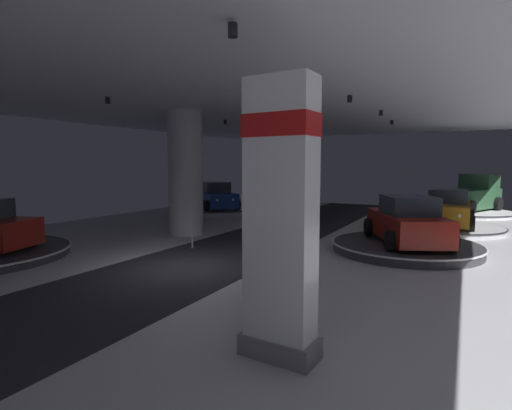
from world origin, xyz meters
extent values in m
cube|color=#B2B2B7|center=(0.00, 0.00, -0.03)|extent=(24.00, 44.00, 0.05)
cube|color=#232328|center=(0.00, 0.00, 0.00)|extent=(4.40, 44.00, 0.01)
cube|color=silver|center=(0.00, 0.00, 5.55)|extent=(24.00, 44.00, 0.10)
cylinder|color=black|center=(-3.32, 0.22, 5.32)|extent=(0.16, 0.16, 0.22)
cylinder|color=black|center=(-3.35, 4.17, 5.32)|extent=(0.16, 0.16, 0.22)
cylinder|color=black|center=(-3.48, 7.88, 5.32)|extent=(0.16, 0.16, 0.22)
cylinder|color=black|center=(-3.64, 12.30, 5.32)|extent=(0.16, 0.16, 0.22)
cylinder|color=black|center=(4.10, -3.79, 5.32)|extent=(0.16, 0.16, 0.22)
cylinder|color=black|center=(4.04, 0.27, 5.32)|extent=(0.16, 0.16, 0.22)
cylinder|color=black|center=(4.02, 3.78, 5.32)|extent=(0.16, 0.16, 0.22)
cylinder|color=black|center=(4.25, 7.95, 5.32)|extent=(0.16, 0.16, 0.22)
cylinder|color=black|center=(4.02, 12.11, 5.32)|extent=(0.16, 0.16, 0.22)
cylinder|color=silver|center=(-3.55, 4.66, 2.75)|extent=(1.53, 1.53, 5.50)
cube|color=slate|center=(4.98, -3.81, 0.17)|extent=(1.31, 0.74, 0.35)
cube|color=white|center=(4.98, -3.81, 2.42)|extent=(1.14, 0.64, 4.15)
cube|color=red|center=(4.98, -3.81, 3.75)|extent=(1.16, 0.67, 0.36)
cylinder|color=#B7B7BC|center=(6.88, 11.29, 0.13)|extent=(4.83, 4.83, 0.26)
cylinder|color=black|center=(6.88, 11.29, 0.23)|extent=(4.92, 4.92, 0.05)
cube|color=#B77519|center=(6.88, 11.29, 0.87)|extent=(1.82, 4.21, 0.90)
cube|color=#2D3842|center=(6.88, 11.44, 1.62)|extent=(1.57, 1.91, 0.70)
cylinder|color=black|center=(7.88, 9.86, 0.60)|extent=(0.22, 0.68, 0.68)
cylinder|color=black|center=(5.88, 9.87, 0.60)|extent=(0.22, 0.68, 0.68)
cylinder|color=black|center=(7.89, 12.71, 0.60)|extent=(0.22, 0.68, 0.68)
cylinder|color=black|center=(5.89, 12.72, 0.60)|extent=(0.22, 0.68, 0.68)
sphere|color=white|center=(7.37, 9.23, 0.99)|extent=(0.18, 0.18, 0.18)
sphere|color=white|center=(6.38, 9.23, 0.99)|extent=(0.18, 0.18, 0.18)
cylinder|color=black|center=(-5.92, -1.11, 0.63)|extent=(0.71, 0.41, 0.68)
cylinder|color=#B7B7BC|center=(-6.75, 11.86, 0.16)|extent=(4.47, 4.47, 0.32)
cylinder|color=black|center=(-6.75, 11.86, 0.29)|extent=(4.56, 4.56, 0.05)
cube|color=navy|center=(-6.75, 11.86, 0.93)|extent=(4.35, 4.11, 0.90)
cube|color=#2D3842|center=(-6.87, 11.95, 1.68)|extent=(2.46, 2.42, 0.70)
cylinder|color=black|center=(-5.02, 11.67, 0.66)|extent=(0.66, 0.61, 0.68)
cylinder|color=black|center=(-6.33, 10.17, 0.66)|extent=(0.66, 0.61, 0.68)
cylinder|color=black|center=(-7.18, 13.55, 0.66)|extent=(0.66, 0.61, 0.68)
cylinder|color=black|center=(-8.49, 12.04, 0.66)|extent=(0.66, 0.61, 0.68)
sphere|color=white|center=(-4.87, 10.88, 1.04)|extent=(0.18, 0.18, 0.18)
sphere|color=white|center=(-5.52, 10.13, 1.04)|extent=(0.18, 0.18, 0.18)
cylinder|color=silver|center=(7.59, 18.71, 0.12)|extent=(5.57, 5.56, 0.24)
cylinder|color=black|center=(7.59, 18.71, 0.21)|extent=(5.68, 5.68, 0.05)
cube|color=#2D5638|center=(7.59, 18.71, 0.99)|extent=(4.13, 5.69, 1.20)
cube|color=#2D5638|center=(8.31, 20.25, 2.04)|extent=(2.44, 2.34, 1.00)
cube|color=#28333D|center=(8.09, 19.79, 2.04)|extent=(1.62, 0.81, 0.75)
cylinder|color=black|center=(7.30, 20.89, 0.66)|extent=(0.61, 0.88, 0.84)
cylinder|color=black|center=(9.44, 19.90, 0.66)|extent=(0.61, 0.88, 0.84)
cylinder|color=black|center=(5.74, 17.52, 0.66)|extent=(0.61, 0.88, 0.84)
cylinder|color=black|center=(7.88, 16.53, 0.66)|extent=(0.61, 0.88, 0.84)
cylinder|color=#333338|center=(5.73, 5.48, 0.17)|extent=(5.12, 5.12, 0.33)
cylinder|color=white|center=(5.73, 5.48, 0.30)|extent=(5.22, 5.22, 0.05)
cube|color=maroon|center=(5.73, 5.48, 0.94)|extent=(3.46, 4.56, 0.90)
cube|color=#2D3842|center=(5.80, 5.35, 1.69)|extent=(2.24, 2.39, 0.70)
cylinder|color=black|center=(4.20, 6.33, 0.67)|extent=(0.50, 0.71, 0.68)
cylinder|color=black|center=(6.00, 7.21, 0.67)|extent=(0.50, 0.71, 0.68)
cylinder|color=black|center=(5.46, 3.76, 0.67)|extent=(0.50, 0.71, 0.68)
cylinder|color=black|center=(7.25, 4.64, 0.67)|extent=(0.50, 0.71, 0.68)
sphere|color=white|center=(4.38, 7.11, 1.06)|extent=(0.18, 0.18, 0.18)
sphere|color=white|center=(5.27, 7.55, 1.06)|extent=(0.18, 0.18, 0.18)
cylinder|color=black|center=(0.68, 7.60, 0.40)|extent=(0.14, 0.14, 0.80)
cylinder|color=black|center=(0.79, 7.46, 0.40)|extent=(0.14, 0.14, 0.80)
cylinder|color=#472323|center=(0.74, 7.53, 1.06)|extent=(0.32, 0.32, 0.62)
sphere|color=tan|center=(0.74, 7.53, 1.48)|extent=(0.22, 0.22, 0.22)
cylinder|color=#333338|center=(2.59, -0.17, 0.02)|extent=(0.28, 0.28, 0.04)
cylinder|color=#B2B2B7|center=(2.59, -0.17, 0.48)|extent=(0.07, 0.07, 0.96)
sphere|color=#B2B2B7|center=(2.59, -0.17, 0.96)|extent=(0.10, 0.10, 0.10)
cylinder|color=#333338|center=(-1.41, 2.27, 0.02)|extent=(0.28, 0.28, 0.04)
cylinder|color=#B2B2B7|center=(-1.41, 2.27, 0.48)|extent=(0.07, 0.07, 0.96)
sphere|color=#B2B2B7|center=(-1.41, 2.27, 0.96)|extent=(0.10, 0.10, 0.10)
cylinder|color=#333338|center=(-0.22, 5.92, 0.02)|extent=(0.28, 0.28, 0.04)
cylinder|color=#B2B2B7|center=(-0.22, 5.92, 0.48)|extent=(0.07, 0.07, 0.96)
sphere|color=#B2B2B7|center=(-0.22, 5.92, 0.96)|extent=(0.10, 0.10, 0.10)
camera|label=1|loc=(7.57, -9.49, 3.15)|focal=27.73mm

